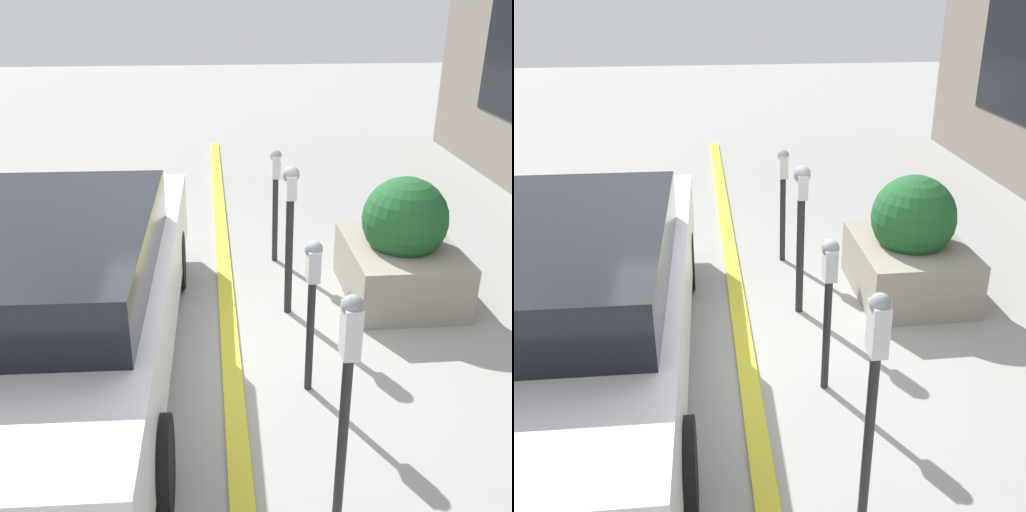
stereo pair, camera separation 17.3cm
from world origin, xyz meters
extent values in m
plane|color=#999993|center=(0.00, 0.00, 0.00)|extent=(40.00, 40.00, 0.00)
cube|color=gold|center=(0.00, 0.08, 0.02)|extent=(14.68, 0.16, 0.04)
cylinder|color=#232326|center=(-1.89, -0.48, 0.60)|extent=(0.06, 0.06, 1.20)
cube|color=silver|center=(-1.89, -0.48, 1.34)|extent=(0.14, 0.09, 0.29)
sphere|color=gray|center=(-1.89, -0.48, 1.49)|extent=(0.12, 0.12, 0.12)
cylinder|color=#232326|center=(-0.59, -0.52, 0.49)|extent=(0.06, 0.06, 0.97)
cube|color=silver|center=(-0.59, -0.52, 1.10)|extent=(0.16, 0.09, 0.25)
sphere|color=gray|center=(-0.59, -0.52, 1.22)|extent=(0.13, 0.13, 0.13)
cylinder|color=#232326|center=(0.64, -0.51, 0.59)|extent=(0.07, 0.07, 1.18)
cube|color=silver|center=(0.64, -0.51, 1.29)|extent=(0.19, 0.09, 0.22)
sphere|color=gray|center=(0.64, -0.51, 1.40)|extent=(0.16, 0.16, 0.16)
cylinder|color=#232326|center=(1.85, -0.52, 0.50)|extent=(0.06, 0.06, 1.00)
cube|color=silver|center=(1.85, -0.52, 1.13)|extent=(0.15, 0.09, 0.25)
sphere|color=gray|center=(1.85, -0.52, 1.25)|extent=(0.13, 0.13, 0.13)
cube|color=gray|center=(0.89, -1.69, 0.28)|extent=(1.32, 1.08, 0.57)
sphere|color=#1E5628|center=(0.89, -1.69, 0.84)|extent=(0.84, 0.84, 0.84)
cube|color=silver|center=(-0.18, 1.50, 0.64)|extent=(4.77, 2.01, 0.67)
cube|color=black|center=(-0.37, 1.50, 1.19)|extent=(2.50, 1.74, 0.44)
cylinder|color=black|center=(1.29, 0.62, 0.30)|extent=(0.60, 0.23, 0.60)
cylinder|color=black|center=(-1.65, 0.62, 0.30)|extent=(0.60, 0.23, 0.60)
camera|label=1|loc=(-4.46, 0.22, 2.97)|focal=42.00mm
camera|label=2|loc=(-4.45, 0.39, 2.97)|focal=42.00mm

